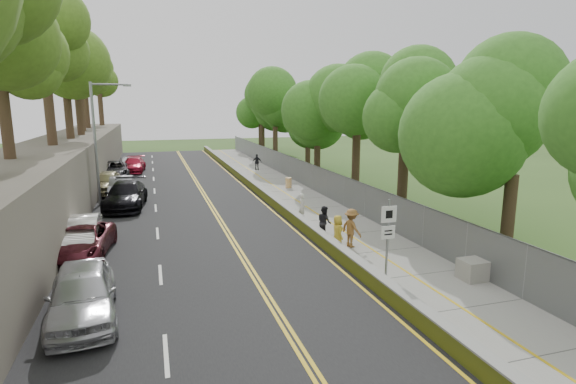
{
  "coord_description": "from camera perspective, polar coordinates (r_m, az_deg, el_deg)",
  "views": [
    {
      "loc": [
        -7.28,
        -17.41,
        6.63
      ],
      "look_at": [
        0.5,
        8.0,
        1.4
      ],
      "focal_mm": 28.0,
      "sensor_mm": 36.0,
      "label": 1
    }
  ],
  "objects": [
    {
      "name": "ground",
      "position": [
        20.0,
        5.4,
        -8.28
      ],
      "size": [
        140.0,
        140.0,
        0.0
      ],
      "primitive_type": "plane",
      "color": "#33511E",
      "rests_on": "ground"
    },
    {
      "name": "road",
      "position": [
        33.13,
        -13.42,
        -0.68
      ],
      "size": [
        11.2,
        66.0,
        0.04
      ],
      "primitive_type": "cube",
      "color": "black",
      "rests_on": "ground"
    },
    {
      "name": "sidewalk",
      "position": [
        34.51,
        -0.15,
        0.1
      ],
      "size": [
        4.2,
        66.0,
        0.05
      ],
      "primitive_type": "cube",
      "color": "gray",
      "rests_on": "ground"
    },
    {
      "name": "jersey_barrier",
      "position": [
        33.87,
        -3.87,
        0.34
      ],
      "size": [
        0.42,
        66.0,
        0.6
      ],
      "primitive_type": "cube",
      "color": "#B5CF1B",
      "rests_on": "ground"
    },
    {
      "name": "rock_embankment",
      "position": [
        33.33,
        -27.6,
        1.87
      ],
      "size": [
        5.0,
        66.0,
        4.0
      ],
      "primitive_type": "cube",
      "color": "#595147",
      "rests_on": "ground"
    },
    {
      "name": "chainlink_fence",
      "position": [
        34.99,
        3.15,
        1.86
      ],
      "size": [
        0.04,
        66.0,
        2.0
      ],
      "primitive_type": "cube",
      "color": "slate",
      "rests_on": "ground"
    },
    {
      "name": "trees_embankment",
      "position": [
        33.14,
        -28.09,
        16.58
      ],
      "size": [
        6.4,
        66.0,
        13.0
      ],
      "primitive_type": null,
      "color": "#5C8B27",
      "rests_on": "rock_embankment"
    },
    {
      "name": "trees_fenceside",
      "position": [
        35.42,
        6.9,
        11.65
      ],
      "size": [
        7.0,
        66.0,
        14.0
      ],
      "primitive_type": null,
      "color": "#448B29",
      "rests_on": "ground"
    },
    {
      "name": "streetlight",
      "position": [
        31.64,
        -22.92,
        6.66
      ],
      "size": [
        2.52,
        0.22,
        8.0
      ],
      "color": "gray",
      "rests_on": "ground"
    },
    {
      "name": "signpost",
      "position": [
        17.27,
        12.58,
        -4.82
      ],
      "size": [
        0.62,
        0.09,
        3.1
      ],
      "color": "gray",
      "rests_on": "sidewalk"
    },
    {
      "name": "construction_barrel",
      "position": [
        35.75,
        0.07,
        1.19
      ],
      "size": [
        0.5,
        0.5,
        0.82
      ],
      "primitive_type": "cylinder",
      "color": "orange",
      "rests_on": "sidewalk"
    },
    {
      "name": "concrete_block",
      "position": [
        18.77,
        22.67,
        -9.04
      ],
      "size": [
        1.17,
        0.89,
        0.77
      ],
      "primitive_type": "cube",
      "rotation": [
        0.0,
        0.0,
        0.02
      ],
      "color": "gray",
      "rests_on": "sidewalk"
    },
    {
      "name": "car_0",
      "position": [
        15.55,
        -24.66,
        -11.68
      ],
      "size": [
        2.37,
        5.01,
        1.66
      ],
      "primitive_type": "imported",
      "rotation": [
        0.0,
        0.0,
        0.09
      ],
      "color": "#B8B8BD",
      "rests_on": "road"
    },
    {
      "name": "car_1",
      "position": [
        22.52,
        -24.96,
        -4.92
      ],
      "size": [
        1.7,
        4.68,
        1.53
      ],
      "primitive_type": "imported",
      "rotation": [
        0.0,
        0.0,
        0.02
      ],
      "color": "white",
      "rests_on": "road"
    },
    {
      "name": "car_2",
      "position": [
        21.72,
        -24.68,
        -5.72
      ],
      "size": [
        2.71,
        5.04,
        1.35
      ],
      "primitive_type": "imported",
      "rotation": [
        0.0,
        0.0,
        -0.1
      ],
      "color": "#4D1820",
      "rests_on": "road"
    },
    {
      "name": "car_3",
      "position": [
        30.65,
        -19.92,
        -0.38
      ],
      "size": [
        2.86,
        5.91,
        1.66
      ],
      "primitive_type": "imported",
      "rotation": [
        0.0,
        0.0,
        -0.1
      ],
      "color": "black",
      "rests_on": "road"
    },
    {
      "name": "car_4",
      "position": [
        36.17,
        -22.06,
        1.15
      ],
      "size": [
        2.14,
        4.95,
        1.66
      ],
      "primitive_type": "imported",
      "rotation": [
        0.0,
        0.0,
        -0.04
      ],
      "color": "tan",
      "rests_on": "road"
    },
    {
      "name": "car_5",
      "position": [
        34.26,
        -20.38,
        0.59
      ],
      "size": [
        1.6,
        4.46,
        1.46
      ],
      "primitive_type": "imported",
      "rotation": [
        0.0,
        0.0,
        -0.01
      ],
      "color": "#A0A2A8",
      "rests_on": "road"
    },
    {
      "name": "car_6",
      "position": [
        42.85,
        -21.32,
        2.59
      ],
      "size": [
        3.03,
        5.85,
        1.57
      ],
      "primitive_type": "imported",
      "rotation": [
        0.0,
        0.0,
        0.08
      ],
      "color": "black",
      "rests_on": "road"
    },
    {
      "name": "car_7",
      "position": [
        46.61,
        -19.02,
        3.27
      ],
      "size": [
        2.41,
        5.03,
        1.41
      ],
      "primitive_type": "imported",
      "rotation": [
        0.0,
        0.0,
        -0.09
      ],
      "color": "maroon",
      "rests_on": "road"
    },
    {
      "name": "car_8",
      "position": [
        48.86,
        -19.77,
        3.51
      ],
      "size": [
        1.89,
        4.02,
        1.33
      ],
      "primitive_type": "imported",
      "rotation": [
        0.0,
        0.0,
        0.08
      ],
      "color": "silver",
      "rests_on": "road"
    },
    {
      "name": "painter_0",
      "position": [
        20.91,
        6.3,
        -5.04
      ],
      "size": [
        0.5,
        0.77,
        1.56
      ],
      "primitive_type": "imported",
      "rotation": [
        0.0,
        0.0,
        1.56
      ],
      "color": "gold",
      "rests_on": "sidewalk"
    },
    {
      "name": "painter_1",
      "position": [
        25.48,
        1.81,
        -1.96
      ],
      "size": [
        0.47,
        0.64,
        1.62
      ],
      "primitive_type": "imported",
      "rotation": [
        0.0,
        0.0,
        1.43
      ],
      "color": "silver",
      "rests_on": "sidewalk"
    },
    {
      "name": "painter_2",
      "position": [
        22.46,
        4.64,
        -3.8
      ],
      "size": [
        0.69,
        0.84,
        1.61
      ],
      "primitive_type": "imported",
      "rotation": [
        0.0,
        0.0,
        1.67
      ],
      "color": "black",
      "rests_on": "sidewalk"
    },
    {
      "name": "painter_3",
      "position": [
        21.15,
        8.06,
        -4.54
      ],
      "size": [
        1.01,
        1.32,
        1.81
      ],
      "primitive_type": "imported",
      "rotation": [
        0.0,
        0.0,
        1.9
      ],
      "color": "brown",
      "rests_on": "sidewalk"
    },
    {
      "name": "person_far",
      "position": [
        45.45,
        -3.95,
        3.8
      ],
      "size": [
        1.02,
        0.67,
        1.6
      ],
      "primitive_type": "imported",
      "rotation": [
        0.0,
        0.0,
        2.82
      ],
      "color": "black",
      "rests_on": "sidewalk"
    }
  ]
}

